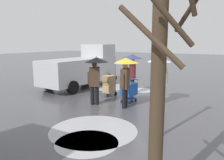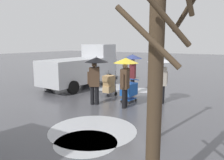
{
  "view_description": "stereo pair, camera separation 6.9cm",
  "coord_description": "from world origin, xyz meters",
  "px_view_note": "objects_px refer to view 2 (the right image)",
  "views": [
    {
      "loc": [
        -5.13,
        9.7,
        2.75
      ],
      "look_at": [
        0.12,
        1.23,
        1.05
      ],
      "focal_mm": 35.69,
      "sensor_mm": 36.0,
      "label": 1
    },
    {
      "loc": [
        -5.19,
        9.67,
        2.75
      ],
      "look_at": [
        0.12,
        1.23,
        1.05
      ],
      "focal_mm": 35.69,
      "sensor_mm": 36.0,
      "label": 2
    }
  ],
  "objects_px": {
    "shopping_cart_vendor": "(129,90)",
    "pedestrian_pink_side": "(125,70)",
    "bare_tree_near": "(157,80)",
    "street_lamp": "(157,56)",
    "pedestrian_white_side": "(96,69)",
    "hand_dolly_boxes": "(109,84)",
    "pedestrian_black_side": "(133,64)",
    "cargo_van_parked_right": "(83,68)",
    "pedestrian_far_side": "(160,69)"
  },
  "relations": [
    {
      "from": "pedestrian_far_side",
      "to": "pedestrian_pink_side",
      "type": "bearing_deg",
      "value": 53.13
    },
    {
      "from": "cargo_van_parked_right",
      "to": "shopping_cart_vendor",
      "type": "xyz_separation_m",
      "value": [
        -4.16,
        1.72,
        -0.61
      ]
    },
    {
      "from": "pedestrian_black_side",
      "to": "street_lamp",
      "type": "xyz_separation_m",
      "value": [
        -3.17,
        4.82,
        0.79
      ]
    },
    {
      "from": "pedestrian_pink_side",
      "to": "bare_tree_near",
      "type": "bearing_deg",
      "value": 123.56
    },
    {
      "from": "cargo_van_parked_right",
      "to": "shopping_cart_vendor",
      "type": "relative_size",
      "value": 5.19
    },
    {
      "from": "shopping_cart_vendor",
      "to": "street_lamp",
      "type": "relative_size",
      "value": 0.27
    },
    {
      "from": "bare_tree_near",
      "to": "pedestrian_white_side",
      "type": "bearing_deg",
      "value": -44.99
    },
    {
      "from": "hand_dolly_boxes",
      "to": "pedestrian_pink_side",
      "type": "height_order",
      "value": "pedestrian_pink_side"
    },
    {
      "from": "pedestrian_pink_side",
      "to": "street_lamp",
      "type": "height_order",
      "value": "street_lamp"
    },
    {
      "from": "hand_dolly_boxes",
      "to": "street_lamp",
      "type": "height_order",
      "value": "street_lamp"
    },
    {
      "from": "hand_dolly_boxes",
      "to": "pedestrian_far_side",
      "type": "relative_size",
      "value": 0.61
    },
    {
      "from": "pedestrian_white_side",
      "to": "cargo_van_parked_right",
      "type": "bearing_deg",
      "value": -42.73
    },
    {
      "from": "cargo_van_parked_right",
      "to": "pedestrian_pink_side",
      "type": "relative_size",
      "value": 2.52
    },
    {
      "from": "hand_dolly_boxes",
      "to": "pedestrian_pink_side",
      "type": "bearing_deg",
      "value": 142.49
    },
    {
      "from": "cargo_van_parked_right",
      "to": "street_lamp",
      "type": "relative_size",
      "value": 1.4
    },
    {
      "from": "pedestrian_white_side",
      "to": "bare_tree_near",
      "type": "relative_size",
      "value": 0.5
    },
    {
      "from": "pedestrian_white_side",
      "to": "street_lamp",
      "type": "relative_size",
      "value": 0.56
    },
    {
      "from": "bare_tree_near",
      "to": "pedestrian_pink_side",
      "type": "bearing_deg",
      "value": -56.44
    },
    {
      "from": "pedestrian_pink_side",
      "to": "street_lamp",
      "type": "distance_m",
      "value": 3.33
    },
    {
      "from": "pedestrian_white_side",
      "to": "street_lamp",
      "type": "xyz_separation_m",
      "value": [
        -3.56,
        2.03,
        0.79
      ]
    },
    {
      "from": "pedestrian_black_side",
      "to": "cargo_van_parked_right",
      "type": "bearing_deg",
      "value": -1.7
    },
    {
      "from": "shopping_cart_vendor",
      "to": "bare_tree_near",
      "type": "height_order",
      "value": "bare_tree_near"
    },
    {
      "from": "shopping_cart_vendor",
      "to": "bare_tree_near",
      "type": "bearing_deg",
      "value": 121.48
    },
    {
      "from": "cargo_van_parked_right",
      "to": "hand_dolly_boxes",
      "type": "xyz_separation_m",
      "value": [
        -2.81,
        1.33,
        -0.54
      ]
    },
    {
      "from": "shopping_cart_vendor",
      "to": "hand_dolly_boxes",
      "type": "height_order",
      "value": "hand_dolly_boxes"
    },
    {
      "from": "shopping_cart_vendor",
      "to": "pedestrian_pink_side",
      "type": "distance_m",
      "value": 1.37
    },
    {
      "from": "pedestrian_black_side",
      "to": "bare_tree_near",
      "type": "height_order",
      "value": "bare_tree_near"
    },
    {
      "from": "hand_dolly_boxes",
      "to": "pedestrian_white_side",
      "type": "xyz_separation_m",
      "value": [
        -0.32,
        1.56,
        0.95
      ]
    },
    {
      "from": "bare_tree_near",
      "to": "street_lamp",
      "type": "xyz_separation_m",
      "value": [
        0.95,
        -2.48,
        0.2
      ]
    },
    {
      "from": "shopping_cart_vendor",
      "to": "street_lamp",
      "type": "xyz_separation_m",
      "value": [
        -2.52,
        3.2,
        1.8
      ]
    },
    {
      "from": "pedestrian_white_side",
      "to": "pedestrian_far_side",
      "type": "height_order",
      "value": "same"
    },
    {
      "from": "shopping_cart_vendor",
      "to": "pedestrian_pink_side",
      "type": "relative_size",
      "value": 0.49
    },
    {
      "from": "pedestrian_far_side",
      "to": "pedestrian_white_side",
      "type": "bearing_deg",
      "value": 35.23
    },
    {
      "from": "cargo_van_parked_right",
      "to": "pedestrian_white_side",
      "type": "bearing_deg",
      "value": 137.27
    },
    {
      "from": "hand_dolly_boxes",
      "to": "bare_tree_near",
      "type": "relative_size",
      "value": 0.31
    },
    {
      "from": "street_lamp",
      "to": "pedestrian_black_side",
      "type": "bearing_deg",
      "value": -56.67
    },
    {
      "from": "bare_tree_near",
      "to": "street_lamp",
      "type": "distance_m",
      "value": 2.66
    },
    {
      "from": "cargo_van_parked_right",
      "to": "bare_tree_near",
      "type": "bearing_deg",
      "value": 135.92
    },
    {
      "from": "cargo_van_parked_right",
      "to": "street_lamp",
      "type": "bearing_deg",
      "value": 143.64
    },
    {
      "from": "pedestrian_black_side",
      "to": "pedestrian_far_side",
      "type": "relative_size",
      "value": 1.0
    },
    {
      "from": "pedestrian_black_side",
      "to": "bare_tree_near",
      "type": "bearing_deg",
      "value": 119.47
    },
    {
      "from": "pedestrian_black_side",
      "to": "shopping_cart_vendor",
      "type": "bearing_deg",
      "value": 111.73
    },
    {
      "from": "shopping_cart_vendor",
      "to": "street_lamp",
      "type": "bearing_deg",
      "value": 128.23
    },
    {
      "from": "pedestrian_white_side",
      "to": "pedestrian_far_side",
      "type": "distance_m",
      "value": 2.85
    },
    {
      "from": "cargo_van_parked_right",
      "to": "street_lamp",
      "type": "height_order",
      "value": "street_lamp"
    },
    {
      "from": "pedestrian_pink_side",
      "to": "pedestrian_far_side",
      "type": "relative_size",
      "value": 1.0
    },
    {
      "from": "shopping_cart_vendor",
      "to": "hand_dolly_boxes",
      "type": "bearing_deg",
      "value": -15.96
    },
    {
      "from": "hand_dolly_boxes",
      "to": "pedestrian_black_side",
      "type": "xyz_separation_m",
      "value": [
        -0.71,
        -1.22,
        0.95
      ]
    },
    {
      "from": "pedestrian_black_side",
      "to": "pedestrian_white_side",
      "type": "xyz_separation_m",
      "value": [
        0.39,
        2.78,
        0.0
      ]
    },
    {
      "from": "pedestrian_white_side",
      "to": "street_lamp",
      "type": "bearing_deg",
      "value": 150.25
    }
  ]
}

